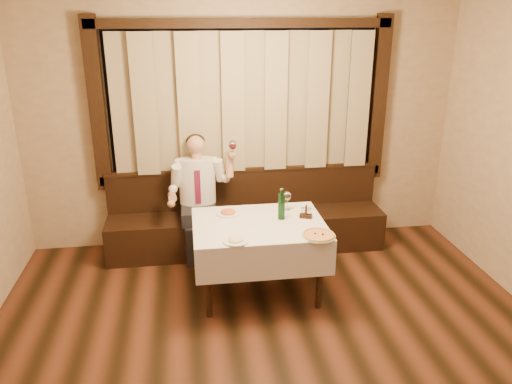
{
  "coord_description": "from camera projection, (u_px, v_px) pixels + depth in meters",
  "views": [
    {
      "loc": [
        -0.65,
        -2.66,
        2.7
      ],
      "look_at": [
        0.0,
        1.9,
        1.0
      ],
      "focal_mm": 35.0,
      "sensor_mm": 36.0,
      "label": 1
    }
  ],
  "objects": [
    {
      "name": "room",
      "position": [
        273.0,
        173.0,
        3.87
      ],
      "size": [
        5.01,
        6.01,
        2.81
      ],
      "color": "black",
      "rests_on": "ground"
    },
    {
      "name": "banquette",
      "position": [
        246.0,
        223.0,
        5.91
      ],
      "size": [
        3.2,
        0.61,
        0.94
      ],
      "color": "black",
      "rests_on": "ground"
    },
    {
      "name": "dining_table",
      "position": [
        259.0,
        233.0,
        4.84
      ],
      "size": [
        1.27,
        0.97,
        0.76
      ],
      "color": "black",
      "rests_on": "ground"
    },
    {
      "name": "pizza",
      "position": [
        319.0,
        235.0,
        4.51
      ],
      "size": [
        0.31,
        0.31,
        0.03
      ],
      "rotation": [
        0.0,
        0.0,
        -0.26
      ],
      "color": "white",
      "rests_on": "dining_table"
    },
    {
      "name": "pasta_red",
      "position": [
        228.0,
        211.0,
        5.0
      ],
      "size": [
        0.24,
        0.24,
        0.08
      ],
      "rotation": [
        0.0,
        0.0,
        -0.22
      ],
      "color": "white",
      "rests_on": "dining_table"
    },
    {
      "name": "pasta_cream",
      "position": [
        236.0,
        238.0,
        4.41
      ],
      "size": [
        0.24,
        0.24,
        0.08
      ],
      "rotation": [
        0.0,
        0.0,
        0.14
      ],
      "color": "white",
      "rests_on": "dining_table"
    },
    {
      "name": "green_bottle",
      "position": [
        281.0,
        206.0,
        4.85
      ],
      "size": [
        0.07,
        0.07,
        0.31
      ],
      "rotation": [
        0.0,
        0.0,
        0.43
      ],
      "color": "#0D3F14",
      "rests_on": "dining_table"
    },
    {
      "name": "table_wine_glass",
      "position": [
        287.0,
        197.0,
        5.06
      ],
      "size": [
        0.07,
        0.07,
        0.2
      ],
      "rotation": [
        0.0,
        0.0,
        0.41
      ],
      "color": "white",
      "rests_on": "dining_table"
    },
    {
      "name": "cruet_caddy",
      "position": [
        306.0,
        214.0,
        4.91
      ],
      "size": [
        0.13,
        0.1,
        0.13
      ],
      "rotation": [
        0.0,
        0.0,
        -0.4
      ],
      "color": "black",
      "rests_on": "dining_table"
    },
    {
      "name": "seated_man",
      "position": [
        198.0,
        187.0,
        5.58
      ],
      "size": [
        0.77,
        0.57,
        1.4
      ],
      "color": "black",
      "rests_on": "ground"
    }
  ]
}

